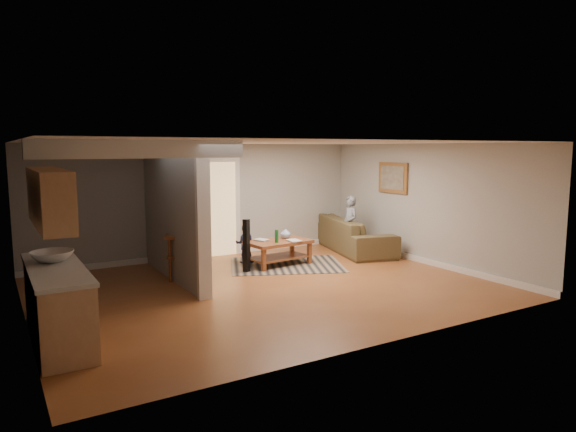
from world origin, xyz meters
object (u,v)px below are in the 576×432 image
object	(u,v)px
speaker_right	(185,251)
toddler	(245,263)
speaker_left	(246,246)
child	(349,253)
coffee_table	(279,246)
tv_console	(182,235)
sofa	(354,250)
toy_basket	(195,259)

from	to	relation	value
speaker_right	toddler	xyz separation A→B (m)	(1.51, 0.57, -0.51)
speaker_left	toddler	world-z (taller)	speaker_left
child	toddler	world-z (taller)	child
coffee_table	tv_console	bearing A→B (deg)	173.22
sofa	speaker_right	world-z (taller)	speaker_right
toy_basket	child	size ratio (longest dim) A/B	0.34
toy_basket	toddler	distance (m)	1.09
sofa	child	world-z (taller)	child
tv_console	speaker_right	distance (m)	0.38
sofa	speaker_left	world-z (taller)	speaker_left
coffee_table	child	bearing A→B (deg)	4.84
toddler	toy_basket	bearing A→B (deg)	19.63
coffee_table	speaker_left	size ratio (longest dim) A/B	1.32
tv_console	toy_basket	bearing A→B (deg)	71.17
child	coffee_table	bearing A→B (deg)	-76.82
speaker_right	child	world-z (taller)	speaker_right
child	tv_console	bearing A→B (deg)	-82.67
speaker_left	child	world-z (taller)	speaker_left
speaker_right	toy_basket	size ratio (longest dim) A/B	2.23
tv_console	child	xyz separation A→B (m)	(3.94, -0.07, -0.77)
tv_console	child	bearing A→B (deg)	22.80
toy_basket	speaker_right	bearing A→B (deg)	-122.71
speaker_right	coffee_table	bearing A→B (deg)	-21.99
speaker_right	child	xyz separation A→B (m)	(4.00, 0.21, -0.51)
speaker_left	toy_basket	xyz separation A→B (m)	(-0.73, 0.90, -0.35)
sofa	speaker_right	size ratio (longest dim) A/B	2.62
tv_console	speaker_left	xyz separation A→B (m)	(1.12, -0.48, -0.25)
tv_console	speaker_right	xyz separation A→B (m)	(-0.06, -0.28, -0.26)
speaker_left	toddler	xyz separation A→B (m)	(0.33, 0.77, -0.52)
tv_console	sofa	bearing A→B (deg)	25.95
coffee_table	toy_basket	size ratio (longest dim) A/B	3.00
toy_basket	tv_console	bearing A→B (deg)	-132.65
sofa	tv_console	size ratio (longest dim) A/B	1.87
speaker_right	child	bearing A→B (deg)	-20.19
toddler	coffee_table	bearing A→B (deg)	161.42
sofa	coffee_table	xyz separation A→B (m)	(-2.26, -0.39, 0.40)
coffee_table	speaker_right	xyz separation A→B (m)	(-2.04, -0.04, 0.11)
speaker_right	child	size ratio (longest dim) A/B	0.77
sofa	speaker_left	bearing A→B (deg)	116.16
sofa	coffee_table	size ratio (longest dim) A/B	1.95
coffee_table	tv_console	distance (m)	2.03
speaker_right	toy_basket	distance (m)	0.90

